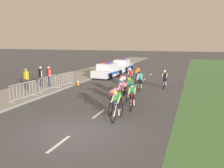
{
  "coord_description": "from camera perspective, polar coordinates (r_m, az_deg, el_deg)",
  "views": [
    {
      "loc": [
        4.68,
        -8.59,
        3.87
      ],
      "look_at": [
        -0.26,
        5.69,
        1.1
      ],
      "focal_mm": 38.16,
      "sensor_mm": 36.0,
      "label": 1
    }
  ],
  "objects": [
    {
      "name": "cyclist_lead",
      "position": [
        11.72,
        1.17,
        -4.88
      ],
      "size": [
        0.43,
        1.72,
        1.56
      ],
      "color": "black",
      "rests_on": "ground"
    },
    {
      "name": "sidewalk_slab",
      "position": [
        25.79,
        -8.49,
        1.78
      ],
      "size": [
        4.25,
        60.0,
        0.12
      ],
      "primitive_type": "cube",
      "color": "gray",
      "rests_on": "ground"
    },
    {
      "name": "spectator_back",
      "position": [
        20.24,
        -14.86,
        2.13
      ],
      "size": [
        0.46,
        0.39,
        1.68
      ],
      "color": "#23284C",
      "rests_on": "sidewalk_slab"
    },
    {
      "name": "lane_markings_centre",
      "position": [
        18.37,
        3.89,
        -1.79
      ],
      "size": [
        0.14,
        21.6,
        0.01
      ],
      "color": "white",
      "rests_on": "ground"
    },
    {
      "name": "cyclist_seventh",
      "position": [
        18.54,
        6.75,
        0.74
      ],
      "size": [
        0.42,
        1.72,
        1.56
      ],
      "color": "black",
      "rests_on": "ground"
    },
    {
      "name": "cyclist_tenth",
      "position": [
        21.99,
        6.18,
        2.27
      ],
      "size": [
        0.42,
        1.72,
        1.56
      ],
      "color": "black",
      "rests_on": "ground"
    },
    {
      "name": "police_car_nearest",
      "position": [
        25.38,
        -1.05,
        3.17
      ],
      "size": [
        2.29,
        4.54,
        1.59
      ],
      "color": "silver",
      "rests_on": "ground"
    },
    {
      "name": "cyclist_fourth",
      "position": [
        14.48,
        2.47,
        -1.92
      ],
      "size": [
        0.44,
        1.72,
        1.56
      ],
      "color": "black",
      "rests_on": "ground"
    },
    {
      "name": "crowd_barrier_middle",
      "position": [
        18.74,
        -15.09,
        0.12
      ],
      "size": [
        0.59,
        2.32,
        1.07
      ],
      "color": "#B7BABF",
      "rests_on": "sidewalk_slab"
    },
    {
      "name": "spectator_closest",
      "position": [
        20.33,
        -16.7,
        2.07
      ],
      "size": [
        0.48,
        0.38,
        1.68
      ],
      "color": "#23284C",
      "rests_on": "sidewalk_slab"
    },
    {
      "name": "cyclist_eighth",
      "position": [
        20.02,
        12.54,
        1.28
      ],
      "size": [
        0.42,
        1.72,
        1.56
      ],
      "color": "black",
      "rests_on": "ground"
    },
    {
      "name": "ground_plane",
      "position": [
        10.52,
        -9.0,
        -11.33
      ],
      "size": [
        160.0,
        160.0,
        0.0
      ],
      "primitive_type": "plane",
      "color": "#4C4C51"
    },
    {
      "name": "crowd_barrier_front",
      "position": [
        16.41,
        -20.45,
        -1.61
      ],
      "size": [
        0.65,
        2.32,
        1.07
      ],
      "color": "#B7BABF",
      "rests_on": "sidewalk_slab"
    },
    {
      "name": "traffic_cone_near",
      "position": [
        20.83,
        -8.17,
        0.44
      ],
      "size": [
        0.36,
        0.36,
        0.64
      ],
      "color": "black",
      "rests_on": "ground"
    },
    {
      "name": "cyclist_third",
      "position": [
        13.61,
        4.87,
        -2.75
      ],
      "size": [
        0.45,
        1.72,
        1.56
      ],
      "color": "black",
      "rests_on": "ground"
    },
    {
      "name": "cyclist_second",
      "position": [
        12.71,
        0.29,
        -3.66
      ],
      "size": [
        0.43,
        1.72,
        1.56
      ],
      "color": "black",
      "rests_on": "ground"
    },
    {
      "name": "kerb_edge",
      "position": [
        24.92,
        -4.32,
        1.58
      ],
      "size": [
        0.16,
        60.0,
        0.13
      ],
      "primitive_type": "cube",
      "color": "#9E9E99",
      "rests_on": "ground"
    },
    {
      "name": "cyclist_fifth",
      "position": [
        15.71,
        4.31,
        -0.96
      ],
      "size": [
        0.43,
        1.72,
        1.56
      ],
      "color": "black",
      "rests_on": "ground"
    },
    {
      "name": "cyclist_ninth",
      "position": [
        20.73,
        4.44,
        1.81
      ],
      "size": [
        0.45,
        1.72,
        1.56
      ],
      "color": "black",
      "rests_on": "ground"
    },
    {
      "name": "cyclist_sixth",
      "position": [
        16.82,
        2.51,
        -0.19
      ],
      "size": [
        0.43,
        1.72,
        1.56
      ],
      "color": "black",
      "rests_on": "ground"
    },
    {
      "name": "police_car_second",
      "position": [
        30.45,
        2.44,
        4.37
      ],
      "size": [
        2.06,
        4.43,
        1.59
      ],
      "color": "white",
      "rests_on": "ground"
    },
    {
      "name": "spectator_middle",
      "position": [
        19.27,
        -19.87,
        1.45
      ],
      "size": [
        0.51,
        0.35,
        1.68
      ],
      "color": "#23284C",
      "rests_on": "sidewalk_slab"
    },
    {
      "name": "crowd_barrier_rear",
      "position": [
        20.39,
        -11.07,
        1.1
      ],
      "size": [
        0.66,
        2.32,
        1.07
      ],
      "color": "#B7BABF",
      "rests_on": "sidewalk_slab"
    }
  ]
}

